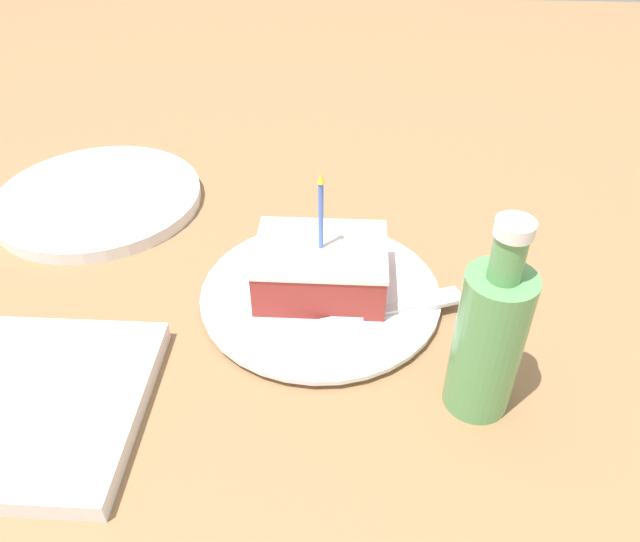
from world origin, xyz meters
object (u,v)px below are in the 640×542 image
bottle (489,338)px  plate (320,294)px  fork (388,310)px  side_plate (99,199)px  cake_slice (318,267)px  marble_board (44,405)px

bottle → plate: bearing=-131.2°
fork → bottle: 0.14m
fork → side_plate: bearing=-118.8°
fork → side_plate: (-0.21, -0.39, -0.01)m
cake_slice → fork: cake_slice is taller
plate → side_plate: 0.36m
bottle → side_plate: 0.57m
side_plate → marble_board: (0.35, 0.07, 0.00)m
side_plate → bottle: bearing=55.8°
cake_slice → marble_board: size_ratio=0.69×
plate → cake_slice: size_ratio=1.84×
cake_slice → bottle: bottle is taller
bottle → side_plate: size_ratio=0.73×
fork → bottle: bearing=37.3°
side_plate → fork: bearing=61.2°
cake_slice → bottle: 0.21m
cake_slice → side_plate: size_ratio=0.52×
fork → side_plate: 0.44m
fork → bottle: (0.10, 0.08, 0.06)m
plate → bottle: 0.22m
plate → side_plate: bearing=-120.2°
fork → plate: bearing=-112.6°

